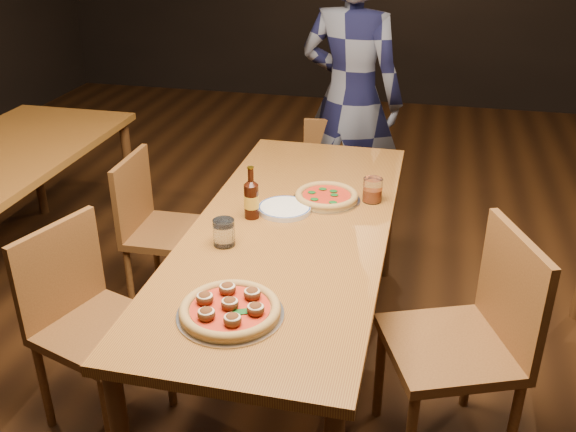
% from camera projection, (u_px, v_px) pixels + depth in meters
% --- Properties ---
extents(ground, '(9.00, 9.00, 0.00)m').
position_uv_depth(ground, '(290.00, 369.00, 2.98)').
color(ground, black).
extents(table_main, '(0.80, 2.00, 0.75)m').
position_uv_depth(table_main, '(291.00, 241.00, 2.68)').
color(table_main, brown).
rests_on(table_main, ground).
extents(chair_main_nw, '(0.52, 0.52, 0.89)m').
position_uv_depth(chair_main_nw, '(101.00, 328.00, 2.53)').
color(chair_main_nw, '#5A3517').
rests_on(chair_main_nw, ground).
extents(chair_main_sw, '(0.41, 0.41, 0.86)m').
position_uv_depth(chair_main_sw, '(171.00, 231.00, 3.29)').
color(chair_main_sw, '#5A3517').
rests_on(chair_main_sw, ground).
extents(chair_main_e, '(0.59, 0.59, 0.97)m').
position_uv_depth(chair_main_e, '(450.00, 346.00, 2.36)').
color(chair_main_e, '#5A3517').
rests_on(chair_main_e, ground).
extents(chair_end, '(0.42, 0.42, 0.81)m').
position_uv_depth(chair_end, '(332.00, 188.00, 3.84)').
color(chair_end, '#5A3517').
rests_on(chair_end, ground).
extents(pizza_meatball, '(0.35, 0.35, 0.06)m').
position_uv_depth(pizza_meatball, '(230.00, 309.00, 2.07)').
color(pizza_meatball, '#B7B7BF').
rests_on(pizza_meatball, table_main).
extents(pizza_margherita, '(0.30, 0.30, 0.04)m').
position_uv_depth(pizza_margherita, '(327.00, 196.00, 2.86)').
color(pizza_margherita, '#B7B7BF').
rests_on(pizza_margherita, table_main).
extents(plate_stack, '(0.23, 0.23, 0.02)m').
position_uv_depth(plate_stack, '(285.00, 209.00, 2.77)').
color(plate_stack, white).
rests_on(plate_stack, table_main).
extents(beer_bottle, '(0.06, 0.06, 0.22)m').
position_uv_depth(beer_bottle, '(251.00, 200.00, 2.68)').
color(beer_bottle, black).
rests_on(beer_bottle, table_main).
extents(water_glass, '(0.08, 0.08, 0.11)m').
position_uv_depth(water_glass, '(224.00, 232.00, 2.48)').
color(water_glass, white).
rests_on(water_glass, table_main).
extents(amber_glass, '(0.09, 0.09, 0.11)m').
position_uv_depth(amber_glass, '(373.00, 190.00, 2.84)').
color(amber_glass, '#A54112').
rests_on(amber_glass, table_main).
extents(diner, '(0.73, 0.57, 1.77)m').
position_uv_depth(diner, '(351.00, 100.00, 3.84)').
color(diner, black).
rests_on(diner, ground).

